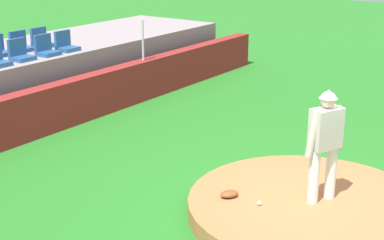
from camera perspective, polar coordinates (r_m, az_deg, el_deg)
ground_plane at (r=9.40m, az=11.54°, el=-9.35°), size 60.00×60.00×0.00m
pitchers_mound at (r=9.34m, az=11.60°, el=-8.60°), size 3.85×3.85×0.28m
pitcher at (r=8.93m, az=13.09°, el=-1.72°), size 0.72×0.44×1.79m
baseball at (r=8.98m, az=6.69°, el=-8.19°), size 0.07×0.07×0.07m
fielding_glove at (r=9.19m, az=3.72°, el=-7.34°), size 0.36×0.33×0.11m
brick_barrier at (r=12.96m, az=-15.42°, el=0.62°), size 17.92×0.40×1.05m
fence_post_right at (r=15.25m, az=-4.90°, el=7.89°), size 0.06×0.06×1.07m
stadium_chair_4 at (r=14.01m, az=-16.69°, el=6.34°), size 0.48×0.44×0.50m
stadium_chair_5 at (r=14.42m, az=-14.30°, el=6.86°), size 0.48×0.44×0.50m
stadium_chair_6 at (r=14.88m, az=-12.44°, el=7.33°), size 0.48×0.44×0.50m
stadium_chair_12 at (r=15.12m, az=-16.65°, el=7.16°), size 0.48×0.44×0.50m
stadium_chair_13 at (r=15.53m, az=-14.71°, el=7.60°), size 0.48×0.44×0.50m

